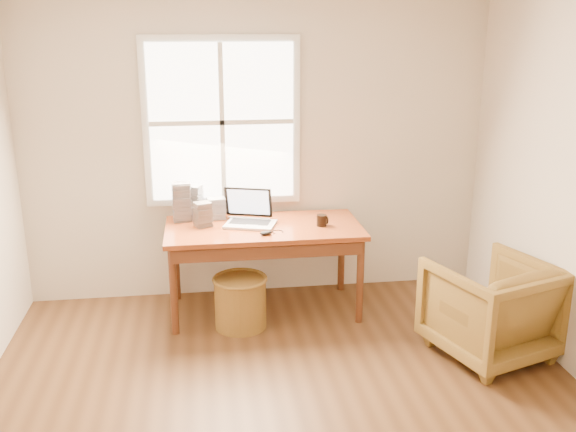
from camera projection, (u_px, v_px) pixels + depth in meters
The scene contains 11 objects.
room_shell at pixel (289, 217), 3.54m from camera, with size 4.04×4.54×2.64m.
desk at pixel (264, 228), 5.27m from camera, with size 1.60×0.80×0.04m, color brown.
armchair at pixel (491, 308), 4.65m from camera, with size 0.77×0.79×0.72m, color brown.
wicker_stool at pixel (240, 303), 5.12m from camera, with size 0.41×0.41×0.41m, color olive.
laptop at pixel (250, 208), 5.23m from camera, with size 0.41×0.43×0.31m, color silver, non-canonical shape.
mouse at pixel (266, 233), 5.03m from camera, with size 0.10×0.06×0.03m, color black.
coffee_mug at pixel (322, 220), 5.25m from camera, with size 0.08×0.08×0.09m, color black.
cd_stack_a at pixel (193, 202), 5.43m from camera, with size 0.14×0.13×0.29m, color #AFB3BB.
cd_stack_b at pixel (202, 214), 5.23m from camera, with size 0.13×0.11×0.20m, color #292A2F.
cd_stack_c at pixel (182, 202), 5.35m from camera, with size 0.15×0.13×0.33m, color #9A9BA7.
cd_stack_d at pixel (216, 208), 5.44m from camera, with size 0.14×0.13×0.18m, color #B4B8C0.
Camera 1 is at (-0.51, -3.20, 2.34)m, focal length 40.00 mm.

